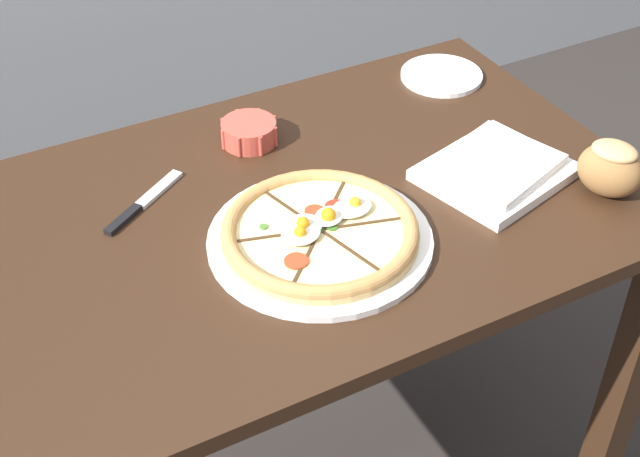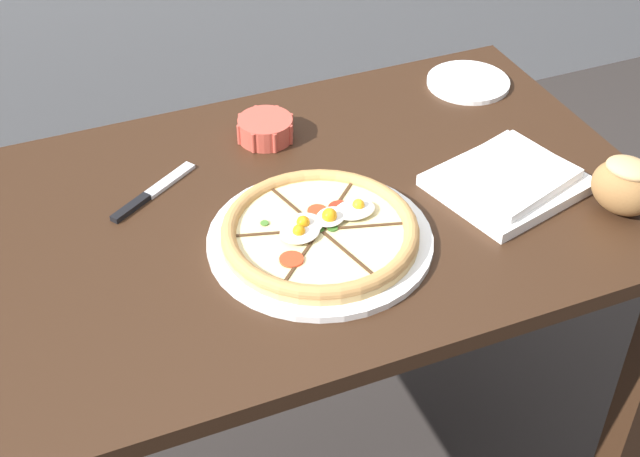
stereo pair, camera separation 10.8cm
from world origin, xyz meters
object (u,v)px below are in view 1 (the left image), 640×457
dining_table (297,262)px  knife_main (143,203)px  napkin_folded (496,169)px  bread_piece_near (611,168)px  ramekin_bowl (249,132)px  pizza (320,234)px  side_saucer (441,76)px

dining_table → knife_main: (-0.22, 0.13, 0.13)m
napkin_folded → bread_piece_near: 0.19m
dining_table → ramekin_bowl: (0.01, 0.22, 0.14)m
dining_table → knife_main: bearing=150.2°
dining_table → ramekin_bowl: 0.26m
pizza → bread_piece_near: bread_piece_near is taller
ramekin_bowl → knife_main: (-0.24, -0.09, -0.02)m
ramekin_bowl → knife_main: bearing=-159.4°
dining_table → ramekin_bowl: bearing=86.3°
knife_main → dining_table: bearing=-63.2°
dining_table → side_saucer: bearing=28.2°
napkin_folded → knife_main: napkin_folded is taller
bread_piece_near → knife_main: 0.78m
dining_table → napkin_folded: napkin_folded is taller
dining_table → side_saucer: side_saucer is taller
bread_piece_near → side_saucer: size_ratio=0.82×
napkin_folded → knife_main: bearing=159.3°
napkin_folded → side_saucer: napkin_folded is taller
dining_table → pizza: pizza is taller
napkin_folded → bread_piece_near: (0.14, -0.13, 0.04)m
dining_table → pizza: size_ratio=3.30×
napkin_folded → bread_piece_near: size_ratio=2.06×
knife_main → side_saucer: 0.69m
ramekin_bowl → bread_piece_near: bearing=-42.4°
pizza → bread_piece_near: (0.49, -0.11, 0.03)m
dining_table → napkin_folded: (0.34, -0.09, 0.14)m
side_saucer → bread_piece_near: bearing=-87.0°
side_saucer → pizza: bearing=-143.4°
bread_piece_near → knife_main: bread_piece_near is taller
dining_table → pizza: 0.17m
pizza → dining_table: bearing=85.4°
ramekin_bowl → side_saucer: size_ratio=0.65×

